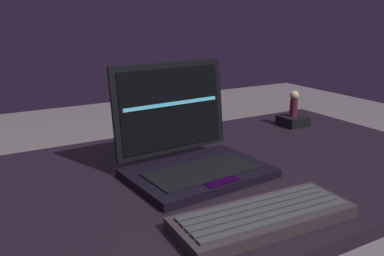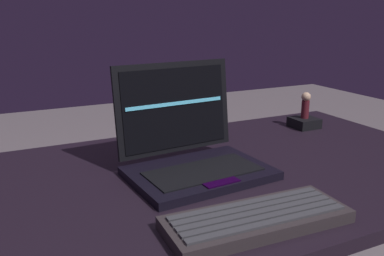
{
  "view_description": "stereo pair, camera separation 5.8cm",
  "coord_description": "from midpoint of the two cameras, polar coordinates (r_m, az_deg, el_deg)",
  "views": [
    {
      "loc": [
        -0.42,
        -0.77,
        1.07
      ],
      "look_at": [
        -0.0,
        -0.04,
        0.83
      ],
      "focal_mm": 38.49,
      "sensor_mm": 36.0,
      "label": 1
    },
    {
      "loc": [
        -0.37,
        -0.79,
        1.07
      ],
      "look_at": [
        -0.0,
        -0.04,
        0.83
      ],
      "focal_mm": 38.49,
      "sensor_mm": 36.0,
      "label": 2
    }
  ],
  "objects": [
    {
      "name": "figurine_stand",
      "position": [
        1.39,
        16.44,
        0.71
      ],
      "size": [
        0.08,
        0.08,
        0.03
      ],
      "primitive_type": "cube",
      "color": "black",
      "rests_on": "desk"
    },
    {
      "name": "laptop_front",
      "position": [
        0.96,
        1.67,
        -3.25
      ],
      "size": [
        0.33,
        0.27,
        0.25
      ],
      "color": "black",
      "rests_on": "desk"
    },
    {
      "name": "figurine",
      "position": [
        1.38,
        16.64,
        3.19
      ],
      "size": [
        0.03,
        0.03,
        0.08
      ],
      "color": "#4F161F",
      "rests_on": "figurine_stand"
    },
    {
      "name": "external_keyboard",
      "position": [
        0.75,
        11.24,
        -12.29
      ],
      "size": [
        0.34,
        0.14,
        0.03
      ],
      "color": "#2E272A",
      "rests_on": "desk"
    },
    {
      "name": "desk",
      "position": [
        0.98,
        0.91,
        -10.95
      ],
      "size": [
        1.44,
        0.73,
        0.71
      ],
      "color": "black",
      "rests_on": "ground"
    }
  ]
}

